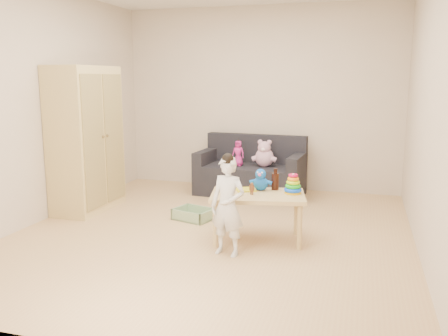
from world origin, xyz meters
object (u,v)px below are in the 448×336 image
(play_table, at_px, (258,217))
(toddler, at_px, (228,207))
(wardrobe, at_px, (86,139))
(sofa, at_px, (250,180))

(play_table, height_order, toddler, toddler)
(wardrobe, relative_size, play_table, 1.91)
(play_table, xyz_separation_m, toddler, (-0.18, -0.45, 0.21))
(wardrobe, height_order, sofa, wardrobe)
(wardrobe, relative_size, toddler, 1.95)
(wardrobe, xyz_separation_m, sofa, (1.73, 1.30, -0.66))
(toddler, bearing_deg, wardrobe, 165.80)
(sofa, bearing_deg, wardrobe, -139.20)
(toddler, bearing_deg, play_table, 80.06)
(wardrobe, distance_m, play_table, 2.39)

